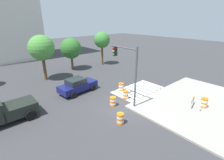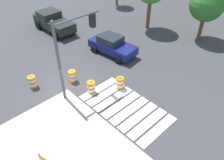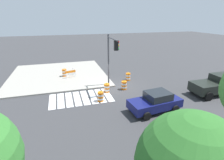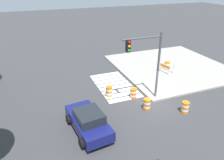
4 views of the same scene
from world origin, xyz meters
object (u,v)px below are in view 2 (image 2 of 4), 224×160
object	(u,v)px
traffic_barrel_near_corner	(72,76)
traffic_barrel_median_far	(120,83)
traffic_light_pole	(73,43)
street_tree_streetside_near	(207,4)
sports_car	(112,45)
traffic_barrel_crosswalk_end	(91,87)
pickup_truck	(53,21)
traffic_barrel_median_near	(32,82)

from	to	relation	value
traffic_barrel_near_corner	traffic_barrel_median_far	bearing A→B (deg)	33.51
traffic_light_pole	street_tree_streetside_near	world-z (taller)	traffic_light_pole
sports_car	traffic_barrel_near_corner	world-z (taller)	sports_car
street_tree_streetside_near	traffic_barrel_median_far	bearing A→B (deg)	-89.62
traffic_barrel_crosswalk_end	traffic_barrel_median_far	bearing A→B (deg)	59.28
traffic_barrel_median_far	street_tree_streetside_near	xyz separation A→B (m)	(-0.08, 11.22, 2.96)
sports_car	traffic_barrel_crosswalk_end	distance (m)	5.55
traffic_barrel_crosswalk_end	traffic_barrel_median_far	xyz separation A→B (m)	(1.07, 1.80, 0.00)
pickup_truck	traffic_barrel_crosswalk_end	bearing A→B (deg)	-18.38
traffic_barrel_near_corner	traffic_barrel_median_near	world-z (taller)	same
traffic_light_pole	street_tree_streetside_near	xyz separation A→B (m)	(1.67, 13.63, -0.50)
sports_car	street_tree_streetside_near	bearing A→B (deg)	65.09
traffic_barrel_near_corner	traffic_barrel_median_near	distance (m)	2.87
pickup_truck	street_tree_streetside_near	bearing A→B (deg)	39.58
sports_car	traffic_light_pole	world-z (taller)	traffic_light_pole
traffic_barrel_near_corner	street_tree_streetside_near	distance (m)	13.86
sports_car	traffic_barrel_median_far	xyz separation A→B (m)	(3.92, -2.95, -0.36)
traffic_barrel_near_corner	traffic_light_pole	xyz separation A→B (m)	(1.27, -0.42, 3.46)
traffic_barrel_crosswalk_end	traffic_light_pole	size ratio (longest dim) A/B	0.19
sports_car	traffic_barrel_near_corner	distance (m)	5.04
traffic_barrel_median_far	street_tree_streetside_near	world-z (taller)	street_tree_streetside_near
traffic_barrel_median_near	traffic_barrel_median_far	size ratio (longest dim) A/B	1.00
pickup_truck	traffic_barrel_near_corner	distance (m)	9.35
street_tree_streetside_near	traffic_barrel_crosswalk_end	bearing A→B (deg)	-94.36
pickup_truck	traffic_barrel_median_far	xyz separation A→B (m)	(11.59, -1.70, -0.52)
pickup_truck	traffic_barrel_median_far	bearing A→B (deg)	-8.35
traffic_light_pole	pickup_truck	bearing A→B (deg)	157.32
pickup_truck	traffic_barrel_median_near	world-z (taller)	pickup_truck
sports_car	traffic_barrel_near_corner	size ratio (longest dim) A/B	4.39
traffic_barrel_crosswalk_end	street_tree_streetside_near	world-z (taller)	street_tree_streetside_near
traffic_barrel_median_near	street_tree_streetside_near	xyz separation A→B (m)	(4.38, 15.70, 2.96)
traffic_barrel_crosswalk_end	sports_car	bearing A→B (deg)	120.99
pickup_truck	traffic_barrel_crosswalk_end	xyz separation A→B (m)	(10.53, -3.50, -0.52)
traffic_barrel_median_near	traffic_light_pole	world-z (taller)	traffic_light_pole
traffic_barrel_median_far	street_tree_streetside_near	bearing A→B (deg)	90.38
sports_car	traffic_barrel_median_near	world-z (taller)	sports_car
sports_car	traffic_light_pole	bearing A→B (deg)	-68.00
sports_car	traffic_barrel_near_corner	xyz separation A→B (m)	(0.90, -4.95, -0.36)
traffic_light_pole	traffic_barrel_crosswalk_end	bearing A→B (deg)	42.13
sports_car	traffic_barrel_median_far	bearing A→B (deg)	-36.97
pickup_truck	traffic_barrel_crosswalk_end	distance (m)	11.10
pickup_truck	traffic_barrel_median_far	distance (m)	11.73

